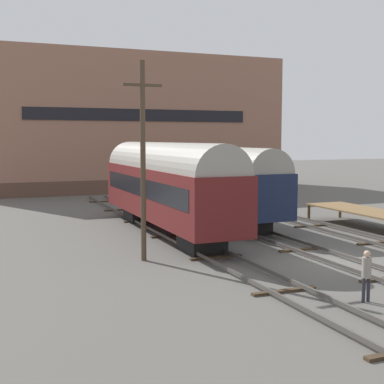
{
  "coord_description": "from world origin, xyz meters",
  "views": [
    {
      "loc": [
        -14.89,
        -19.36,
        5.56
      ],
      "look_at": [
        -2.37,
        11.94,
        2.2
      ],
      "focal_mm": 50.0,
      "sensor_mm": 36.0,
      "label": 1
    }
  ],
  "objects_px": {
    "train_car_maroon": "(166,182)",
    "person_worker": "(367,271)",
    "utility_pole": "(143,159)",
    "train_car_navy": "(214,179)"
  },
  "relations": [
    {
      "from": "train_car_navy",
      "to": "person_worker",
      "type": "relative_size",
      "value": 8.89
    },
    {
      "from": "train_car_maroon",
      "to": "person_worker",
      "type": "relative_size",
      "value": 9.22
    },
    {
      "from": "train_car_navy",
      "to": "train_car_maroon",
      "type": "bearing_deg",
      "value": -142.46
    },
    {
      "from": "person_worker",
      "to": "utility_pole",
      "type": "xyz_separation_m",
      "value": [
        -5.24,
        8.86,
        3.59
      ]
    },
    {
      "from": "train_car_navy",
      "to": "person_worker",
      "type": "bearing_deg",
      "value": -98.35
    },
    {
      "from": "train_car_maroon",
      "to": "person_worker",
      "type": "xyz_separation_m",
      "value": [
        1.97,
        -15.16,
        -1.94
      ]
    },
    {
      "from": "person_worker",
      "to": "utility_pole",
      "type": "height_order",
      "value": "utility_pole"
    },
    {
      "from": "train_car_navy",
      "to": "utility_pole",
      "type": "bearing_deg",
      "value": -128.82
    },
    {
      "from": "train_car_navy",
      "to": "utility_pole",
      "type": "distance_m",
      "value": 12.88
    },
    {
      "from": "train_car_navy",
      "to": "utility_pole",
      "type": "height_order",
      "value": "utility_pole"
    }
  ]
}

